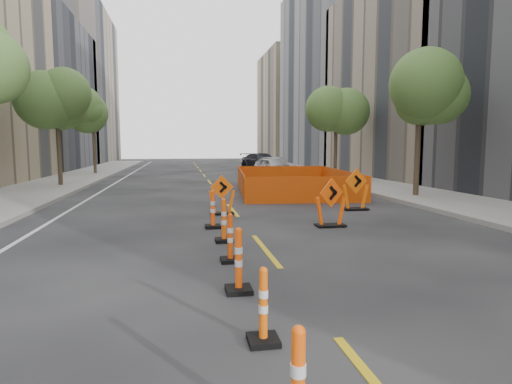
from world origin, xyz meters
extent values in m
plane|color=black|center=(0.00, 0.00, 0.00)|extent=(140.00, 140.00, 0.00)
cube|color=gray|center=(9.00, 12.00, 0.07)|extent=(4.00, 90.00, 0.15)
cube|color=#4C4C51|center=(-17.00, 39.20, 7.00)|extent=(12.00, 16.00, 14.00)
cube|color=gray|center=(-17.00, 55.60, 10.00)|extent=(12.00, 20.00, 20.00)
cube|color=gray|center=(17.00, 23.80, 7.00)|extent=(12.00, 16.00, 14.00)
cube|color=gray|center=(17.00, 40.20, 10.00)|extent=(12.00, 18.00, 20.00)
cube|color=tan|center=(17.00, 58.60, 8.00)|extent=(12.00, 14.00, 16.00)
cylinder|color=#382B1E|center=(-8.40, 20.00, 1.57)|extent=(0.24, 0.24, 3.15)
sphere|color=#3E7532|center=(-8.40, 20.00, 4.55)|extent=(2.80, 2.80, 2.80)
cylinder|color=#382B1E|center=(-8.40, 30.00, 1.57)|extent=(0.24, 0.24, 3.15)
sphere|color=#3E7532|center=(-8.40, 30.00, 4.55)|extent=(2.80, 2.80, 2.80)
cylinder|color=#382B1E|center=(8.40, 12.00, 1.57)|extent=(0.24, 0.24, 3.15)
sphere|color=#3E7532|center=(8.40, 12.00, 4.55)|extent=(2.80, 2.80, 2.80)
cylinder|color=#382B1E|center=(8.40, 22.00, 1.57)|extent=(0.24, 0.24, 3.15)
sphere|color=#3E7532|center=(8.40, 22.00, 4.55)|extent=(2.80, 2.80, 2.80)
imported|color=#B1B1B3|center=(4.71, 24.07, 0.74)|extent=(2.62, 4.64, 1.49)
imported|color=gray|center=(5.85, 28.91, 0.68)|extent=(2.73, 4.36, 1.36)
imported|color=black|center=(5.86, 34.80, 0.79)|extent=(3.93, 5.87, 1.58)
camera|label=1|loc=(-1.86, -5.23, 2.35)|focal=30.00mm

